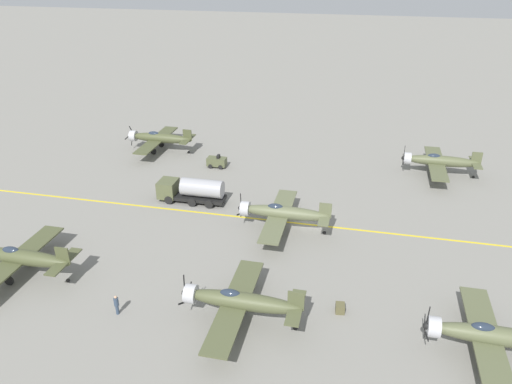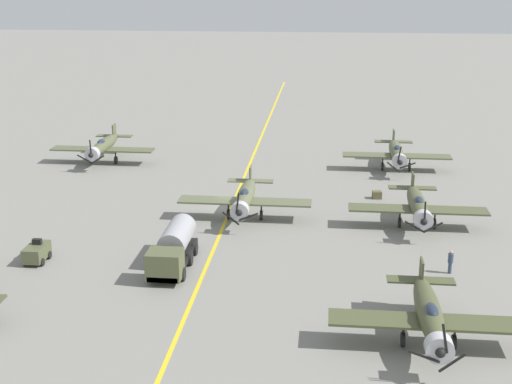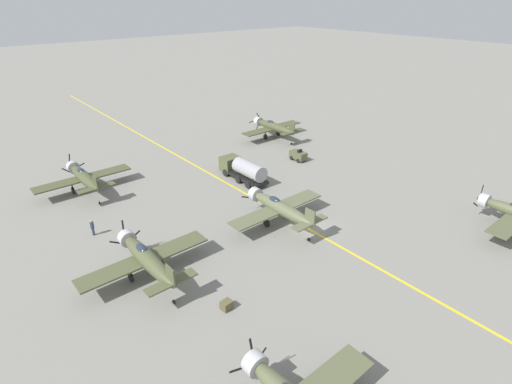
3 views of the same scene
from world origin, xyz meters
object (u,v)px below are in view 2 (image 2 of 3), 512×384
ground_crew_walking (450,261)px  supply_crate_by_tanker (377,195)px  fuel_tanker (173,248)px  airplane_mid_center (245,197)px  airplane_mid_left (418,205)px  airplane_near_right (103,146)px  airplane_far_left (429,314)px  tow_tractor (37,252)px  airplane_near_left (396,152)px

ground_crew_walking → supply_crate_by_tanker: 18.37m
fuel_tanker → airplane_mid_center: bearing=-109.5°
airplane_mid_left → airplane_near_right: 38.63m
airplane_far_left → tow_tractor: size_ratio=4.62×
airplane_mid_left → airplane_far_left: airplane_mid_left is taller
airplane_mid_left → fuel_tanker: size_ratio=1.50×
airplane_near_left → supply_crate_by_tanker: size_ratio=13.46×
airplane_near_right → ground_crew_walking: (-35.34, 28.39, -1.02)m
airplane_mid_center → supply_crate_by_tanker: 14.29m
airplane_far_left → airplane_mid_center: 25.63m
airplane_mid_left → airplane_mid_center: (15.28, -0.73, 0.00)m
ground_crew_walking → airplane_near_left: bearing=-86.9°
airplane_near_left → tow_tractor: airplane_near_left is taller
airplane_far_left → tow_tractor: airplane_far_left is taller
airplane_near_left → fuel_tanker: 35.31m
airplane_far_left → ground_crew_walking: bearing=-90.7°
airplane_far_left → supply_crate_by_tanker: airplane_far_left is taller
airplane_mid_center → fuel_tanker: 12.34m
airplane_mid_left → airplane_near_right: same height
fuel_tanker → ground_crew_walking: bearing=-177.6°
airplane_near_left → tow_tractor: (29.91, 29.81, -1.22)m
airplane_far_left → fuel_tanker: airplane_far_left is taller
airplane_far_left → tow_tractor: 30.20m
airplane_far_left → airplane_near_left: bearing=-77.4°
tow_tractor → ground_crew_walking: size_ratio=1.44×
airplane_mid_left → tow_tractor: bearing=18.1°
airplane_mid_left → airplane_near_left: (0.24, -18.77, 0.00)m
airplane_near_right → tow_tractor: (-3.84, 29.41, -1.22)m
airplane_near_right → airplane_near_left: (-33.75, -0.40, 0.00)m
airplane_mid_left → tow_tractor: 32.13m
supply_crate_by_tanker → airplane_near_right: bearing=-18.8°
tow_tractor → airplane_mid_center: bearing=-141.6°
airplane_mid_center → ground_crew_walking: (-16.62, 10.76, -1.02)m
airplane_near_right → ground_crew_walking: bearing=150.8°
airplane_mid_left → airplane_far_left: 21.05m
airplane_mid_center → airplane_near_right: bearing=-59.1°
airplane_mid_center → ground_crew_walking: airplane_mid_center is taller
ground_crew_walking → fuel_tanker: bearing=2.4°
airplane_far_left → tow_tractor: (28.49, -9.94, -1.22)m
airplane_mid_center → airplane_near_left: bearing=-145.6°
airplane_far_left → fuel_tanker: 20.42m
fuel_tanker → ground_crew_walking: (-20.75, -0.86, -0.52)m
airplane_mid_left → airplane_near_left: size_ratio=1.00×
airplane_near_right → airplane_mid_center: size_ratio=1.00×
airplane_near_right → fuel_tanker: airplane_near_right is taller
supply_crate_by_tanker → airplane_far_left: bearing=92.6°
airplane_near_left → airplane_mid_left: bearing=83.6°
airplane_mid_left → tow_tractor: size_ratio=4.62×
airplane_near_left → ground_crew_walking: size_ratio=6.63×
airplane_mid_left → airplane_near_left: airplane_mid_left is taller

